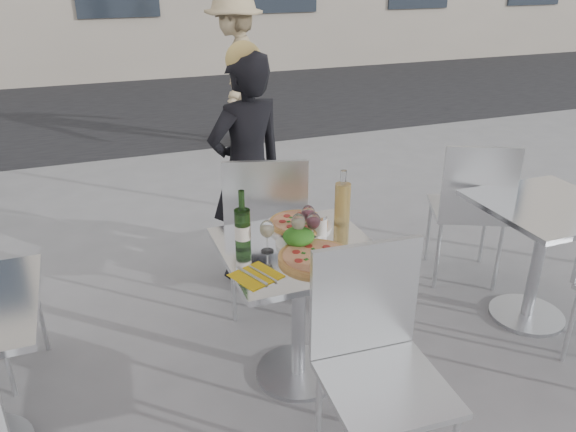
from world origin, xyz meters
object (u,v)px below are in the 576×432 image
object	(u,v)px
chair_far	(266,223)
wineglass_white_a	(267,230)
pizza_far	(298,224)
wine_bottle	(243,227)
side_chair_rfar	(472,202)
pizza_near	(316,257)
sugar_shaker	(321,225)
wineglass_red_b	(308,215)
woman_diner	(247,170)
chair_near	(376,351)
napkin_right	(369,260)
side_table_right	(542,238)
wineglass_red_a	(313,222)
pedestrian_b	(236,71)
carafe	(342,203)
napkin_left	(256,275)
salad_plate	(299,238)
wineglass_white_b	(298,223)
main_table	(299,286)

from	to	relation	value
chair_far	wineglass_white_a	distance (m)	0.68
pizza_far	wine_bottle	distance (m)	0.37
side_chair_rfar	pizza_near	bearing A→B (deg)	49.70
wine_bottle	sugar_shaker	world-z (taller)	wine_bottle
side_chair_rfar	wineglass_red_b	bearing A→B (deg)	41.12
pizza_far	woman_diner	bearing A→B (deg)	90.32
chair_far	pizza_near	world-z (taller)	chair_far
chair_near	napkin_right	world-z (taller)	chair_near
side_table_right	wineglass_red_a	bearing A→B (deg)	179.04
chair_far	chair_near	world-z (taller)	chair_far
woman_diner	pedestrian_b	size ratio (longest dim) A/B	0.88
side_table_right	carafe	world-z (taller)	carafe
napkin_left	napkin_right	xyz separation A→B (m)	(0.52, -0.05, 0.00)
chair_far	wine_bottle	size ratio (longest dim) A/B	3.46
chair_near	woman_diner	world-z (taller)	woman_diner
chair_far	woman_diner	distance (m)	0.51
wineglass_white_a	napkin_right	bearing A→B (deg)	-31.73
salad_plate	wineglass_white_b	bearing A→B (deg)	78.88
wine_bottle	napkin_right	distance (m)	0.60
pedestrian_b	sugar_shaker	bearing A→B (deg)	6.38
chair_near	salad_plate	world-z (taller)	chair_near
carafe	sugar_shaker	world-z (taller)	carafe
wineglass_white_a	napkin_left	bearing A→B (deg)	-120.89
chair_near	wine_bottle	world-z (taller)	wine_bottle
main_table	wineglass_white_a	xyz separation A→B (m)	(-0.15, 0.02, 0.32)
side_table_right	carafe	size ratio (longest dim) A/B	2.59
wineglass_white_a	wineglass_red_a	distance (m)	0.23
side_table_right	wineglass_red_b	distance (m)	1.45
napkin_left	woman_diner	bearing A→B (deg)	52.42
side_table_right	sugar_shaker	xyz separation A→B (m)	(-1.35, 0.09, 0.26)
pizza_far	wineglass_red_b	size ratio (longest dim) A/B	2.15
chair_near	pizza_far	bearing A→B (deg)	92.43
main_table	chair_far	distance (m)	0.62
side_chair_rfar	wineglass_white_a	size ratio (longest dim) A/B	6.28
chair_far	pizza_near	size ratio (longest dim) A/B	2.94
pizza_far	pedestrian_b	bearing A→B (deg)	78.89
wineglass_white_a	napkin_right	distance (m)	0.48
salad_plate	wineglass_white_b	distance (m)	0.07
main_table	side_chair_rfar	xyz separation A→B (m)	(1.37, 0.48, 0.05)
woman_diner	pizza_far	distance (m)	0.89
pizza_near	salad_plate	size ratio (longest dim) A/B	1.58
woman_diner	wineglass_red_b	world-z (taller)	woman_diner
pizza_near	chair_far	bearing A→B (deg)	89.47
chair_far	napkin_right	distance (m)	0.89
side_table_right	napkin_left	distance (m)	1.79
salad_plate	side_chair_rfar	bearing A→B (deg)	18.48
pizza_far	wineglass_red_b	distance (m)	0.14
sugar_shaker	pedestrian_b	bearing A→B (deg)	80.15
pizza_near	wine_bottle	world-z (taller)	wine_bottle
wineglass_red_b	pizza_far	bearing A→B (deg)	95.32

